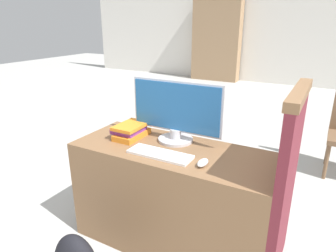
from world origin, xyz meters
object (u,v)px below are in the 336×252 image
(mouse, at_px, (203,163))
(book_stack, at_px, (131,131))
(monitor, at_px, (176,112))
(keyboard, at_px, (160,154))

(mouse, distance_m, book_stack, 0.65)
(mouse, relative_size, book_stack, 0.39)
(monitor, height_order, keyboard, monitor)
(monitor, bearing_deg, mouse, -39.79)
(mouse, bearing_deg, book_stack, 165.16)
(keyboard, bearing_deg, mouse, 0.20)
(monitor, distance_m, mouse, 0.45)
(monitor, xyz_separation_m, keyboard, (0.02, -0.26, -0.20))
(keyboard, height_order, mouse, mouse)
(keyboard, xyz_separation_m, mouse, (0.29, 0.00, 0.01))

